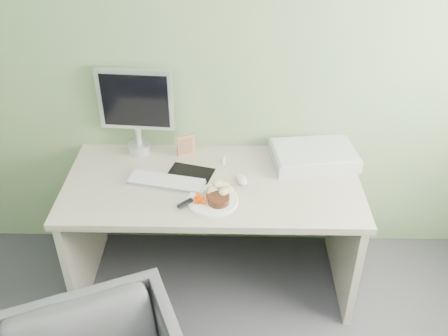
{
  "coord_description": "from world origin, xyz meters",
  "views": [
    {
      "loc": [
        0.1,
        -0.56,
        2.31
      ],
      "look_at": [
        0.06,
        1.5,
        0.91
      ],
      "focal_mm": 40.0,
      "sensor_mm": 36.0,
      "label": 1
    }
  ],
  "objects_px": {
    "plate": "(213,201)",
    "monitor": "(136,107)",
    "scanner": "(314,156)",
    "desk": "(213,208)"
  },
  "relations": [
    {
      "from": "plate",
      "to": "scanner",
      "type": "distance_m",
      "value": 0.68
    },
    {
      "from": "desk",
      "to": "scanner",
      "type": "relative_size",
      "value": 3.43
    },
    {
      "from": "desk",
      "to": "monitor",
      "type": "height_order",
      "value": "monitor"
    },
    {
      "from": "desk",
      "to": "plate",
      "type": "relative_size",
      "value": 6.06
    },
    {
      "from": "desk",
      "to": "plate",
      "type": "height_order",
      "value": "plate"
    },
    {
      "from": "plate",
      "to": "scanner",
      "type": "height_order",
      "value": "scanner"
    },
    {
      "from": "scanner",
      "to": "monitor",
      "type": "relative_size",
      "value": 0.92
    },
    {
      "from": "desk",
      "to": "monitor",
      "type": "xyz_separation_m",
      "value": [
        -0.44,
        0.31,
        0.47
      ]
    },
    {
      "from": "plate",
      "to": "monitor",
      "type": "distance_m",
      "value": 0.72
    },
    {
      "from": "monitor",
      "to": "scanner",
      "type": "bearing_deg",
      "value": -1.08
    }
  ]
}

